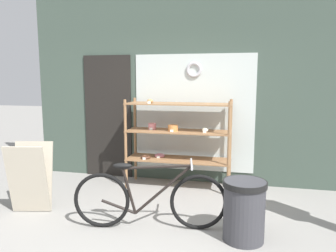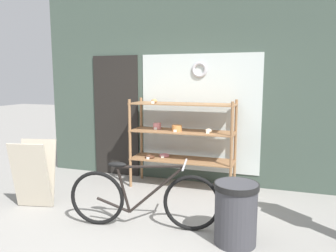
{
  "view_description": "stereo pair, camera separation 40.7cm",
  "coord_description": "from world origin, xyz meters",
  "px_view_note": "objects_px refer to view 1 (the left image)",
  "views": [
    {
      "loc": [
        0.99,
        -3.01,
        1.71
      ],
      "look_at": [
        0.01,
        1.23,
        1.08
      ],
      "focal_mm": 35.0,
      "sensor_mm": 36.0,
      "label": 1
    },
    {
      "loc": [
        1.38,
        -2.9,
        1.71
      ],
      "look_at": [
        0.01,
        1.23,
        1.08
      ],
      "focal_mm": 35.0,
      "sensor_mm": 36.0,
      "label": 2
    }
  ],
  "objects_px": {
    "sandwich_board": "(30,178)",
    "trash_bin": "(244,208)",
    "display_case": "(177,134)",
    "bicycle": "(149,199)"
  },
  "relations": [
    {
      "from": "sandwich_board",
      "to": "trash_bin",
      "type": "distance_m",
      "value": 2.68
    },
    {
      "from": "display_case",
      "to": "sandwich_board",
      "type": "distance_m",
      "value": 2.17
    },
    {
      "from": "bicycle",
      "to": "trash_bin",
      "type": "xyz_separation_m",
      "value": [
        1.06,
        -0.04,
        0.0
      ]
    },
    {
      "from": "display_case",
      "to": "sandwich_board",
      "type": "relative_size",
      "value": 1.82
    },
    {
      "from": "trash_bin",
      "to": "display_case",
      "type": "bearing_deg",
      "value": 124.24
    },
    {
      "from": "trash_bin",
      "to": "bicycle",
      "type": "bearing_deg",
      "value": 178.01
    },
    {
      "from": "bicycle",
      "to": "trash_bin",
      "type": "relative_size",
      "value": 2.66
    },
    {
      "from": "display_case",
      "to": "trash_bin",
      "type": "xyz_separation_m",
      "value": [
        1.04,
        -1.53,
        -0.5
      ]
    },
    {
      "from": "display_case",
      "to": "trash_bin",
      "type": "height_order",
      "value": "display_case"
    },
    {
      "from": "display_case",
      "to": "sandwich_board",
      "type": "bearing_deg",
      "value": -139.85
    }
  ]
}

